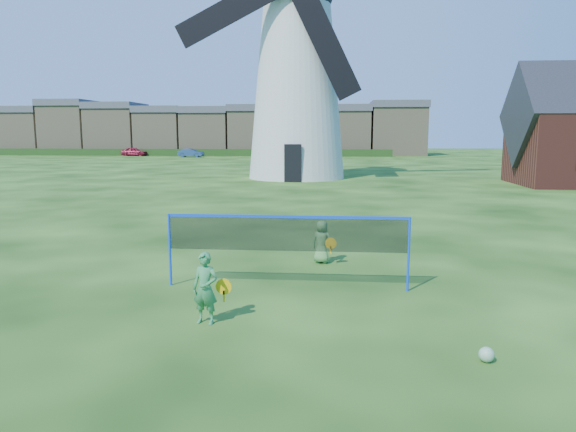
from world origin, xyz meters
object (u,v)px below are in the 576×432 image
at_px(windmill, 297,76).
at_px(player_boy, 322,242).
at_px(badminton_net, 287,235).
at_px(car_left, 134,152).
at_px(car_right, 191,153).
at_px(player_girl, 206,288).
at_px(play_ball, 486,355).

height_order(windmill, player_boy, windmill).
distance_m(badminton_net, car_left, 70.64).
height_order(car_left, car_right, car_left).
distance_m(windmill, player_boy, 26.85).
relative_size(badminton_net, player_boy, 4.68).
xyz_separation_m(player_boy, car_left, (-28.79, 62.51, 0.08)).
bearing_deg(car_right, windmill, -147.63).
relative_size(player_girl, player_boy, 1.15).
distance_m(windmill, car_left, 45.55).
relative_size(player_boy, car_right, 0.31).
height_order(windmill, car_right, windmill).
xyz_separation_m(car_left, car_right, (9.20, -3.00, -0.05)).
relative_size(badminton_net, play_ball, 22.95).
height_order(play_ball, car_left, car_left).
relative_size(windmill, player_boy, 19.72).
bearing_deg(badminton_net, car_right, 107.02).
height_order(player_boy, play_ball, player_boy).
relative_size(player_girl, play_ball, 5.62).
distance_m(badminton_net, player_boy, 2.46).
bearing_deg(player_girl, badminton_net, 73.94).
bearing_deg(car_left, player_boy, -155.45).
relative_size(windmill, badminton_net, 4.21).
height_order(player_boy, car_right, car_right).
distance_m(badminton_net, car_right, 64.64).
height_order(windmill, badminton_net, windmill).
bearing_deg(player_boy, play_ball, 136.73).
distance_m(windmill, car_right, 38.29).
relative_size(windmill, player_girl, 17.20).
relative_size(play_ball, car_left, 0.06).
relative_size(windmill, play_ball, 96.69).
bearing_deg(windmill, player_girl, -88.69).
bearing_deg(badminton_net, player_boy, 73.59).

